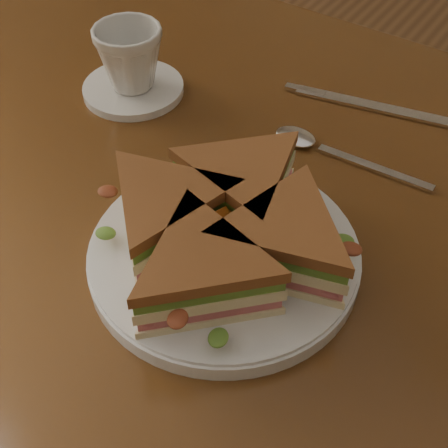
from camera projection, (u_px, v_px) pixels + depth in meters
The scene contains 8 objects.
table at pixel (274, 285), 0.69m from camera, with size 1.20×0.80×0.75m.
plate at pixel (224, 256), 0.57m from camera, with size 0.25×0.25×0.02m, color white.
sandwich_wedges at pixel (224, 228), 0.55m from camera, with size 0.28×0.28×0.06m.
crisps_mound at pixel (224, 231), 0.55m from camera, with size 0.09×0.09×0.05m, color #B35817, non-canonical shape.
spoon at pixel (314, 145), 0.69m from camera, with size 0.18×0.03×0.01m.
knife at pixel (365, 105), 0.75m from camera, with size 0.21×0.06×0.00m.
saucer at pixel (133, 89), 0.77m from camera, with size 0.12×0.12×0.01m, color white.
coffee_cup at pixel (130, 58), 0.73m from camera, with size 0.08×0.08×0.08m, color white.
Camera 1 is at (0.19, -0.38, 1.19)m, focal length 50.00 mm.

